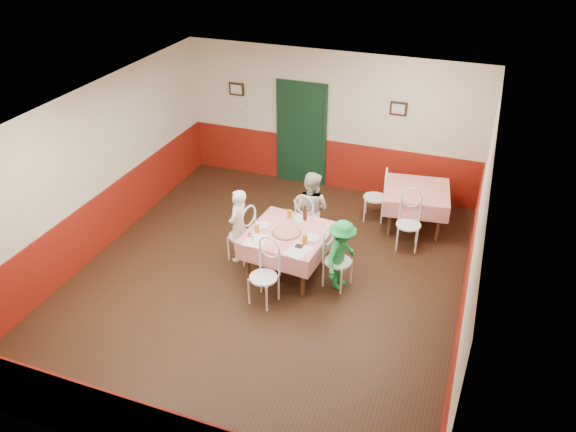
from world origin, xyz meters
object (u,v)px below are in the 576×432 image
(chair_near, at_px, (264,278))
(pizza, at_px, (286,232))
(second_table, at_px, (415,208))
(diner_left, at_px, (238,225))
(chair_right, at_px, (338,261))
(chair_second_b, at_px, (408,225))
(wallet, at_px, (299,246))
(diner_right, at_px, (341,255))
(glass_b, at_px, (305,240))
(chair_far, at_px, (309,223))
(glass_a, at_px, (257,229))
(main_table, at_px, (288,252))
(diner_far, at_px, (311,209))
(beer_bottle, at_px, (305,214))
(chair_second_a, at_px, (375,198))
(glass_c, at_px, (289,214))
(chair_left, at_px, (241,236))

(chair_near, bearing_deg, pizza, 97.41)
(second_table, relative_size, diner_left, 0.87)
(chair_right, bearing_deg, chair_second_b, -15.81)
(wallet, bearing_deg, diner_right, 27.99)
(glass_b, relative_size, diner_right, 0.13)
(chair_far, distance_m, chair_second_b, 1.69)
(glass_a, distance_m, wallet, 0.76)
(main_table, bearing_deg, chair_far, 84.89)
(main_table, distance_m, chair_second_b, 2.17)
(diner_far, bearing_deg, beer_bottle, 105.45)
(glass_a, height_order, glass_b, glass_b)
(main_table, bearing_deg, chair_second_a, 66.20)
(main_table, height_order, chair_far, chair_far)
(second_table, xyz_separation_m, glass_b, (-1.33, -2.35, 0.46))
(diner_far, bearing_deg, chair_near, 93.55)
(diner_far, bearing_deg, diner_left, 48.55)
(chair_far, xyz_separation_m, chair_second_b, (1.61, 0.52, 0.00))
(chair_near, xyz_separation_m, chair_second_a, (1.01, 2.97, 0.00))
(second_table, height_order, chair_right, chair_right)
(main_table, relative_size, pizza, 2.84)
(chair_right, xyz_separation_m, wallet, (-0.55, -0.26, 0.32))
(beer_bottle, height_order, diner_right, diner_right)
(chair_right, bearing_deg, glass_b, 122.03)
(chair_right, xyz_separation_m, diner_right, (0.05, -0.00, 0.14))
(second_table, xyz_separation_m, chair_second_a, (-0.75, 0.00, 0.08))
(chair_far, xyz_separation_m, diner_far, (0.00, 0.05, 0.24))
(main_table, relative_size, glass_c, 8.56)
(chair_near, distance_m, glass_b, 0.84)
(second_table, relative_size, pizza, 2.61)
(diner_right, bearing_deg, chair_far, 52.90)
(diner_left, height_order, diner_right, diner_left)
(second_table, relative_size, chair_left, 1.24)
(pizza, relative_size, wallet, 3.91)
(chair_right, height_order, pizza, chair_right)
(chair_right, distance_m, diner_right, 0.15)
(chair_second_a, height_order, glass_a, chair_second_a)
(glass_c, height_order, diner_right, diner_right)
(main_table, height_order, glass_b, glass_b)
(chair_second_a, height_order, diner_right, diner_right)
(second_table, relative_size, chair_far, 1.24)
(chair_near, bearing_deg, chair_second_b, 63.56)
(chair_far, relative_size, diner_right, 0.77)
(chair_left, relative_size, pizza, 2.09)
(glass_c, bearing_deg, chair_second_a, 58.30)
(main_table, height_order, chair_near, chair_near)
(main_table, xyz_separation_m, chair_far, (0.08, 0.85, 0.08))
(chair_far, bearing_deg, chair_second_a, -110.98)
(pizza, xyz_separation_m, diner_left, (-0.89, 0.12, -0.13))
(diner_right, bearing_deg, main_table, 96.27)
(chair_right, xyz_separation_m, chair_second_a, (0.09, 2.20, 0.00))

